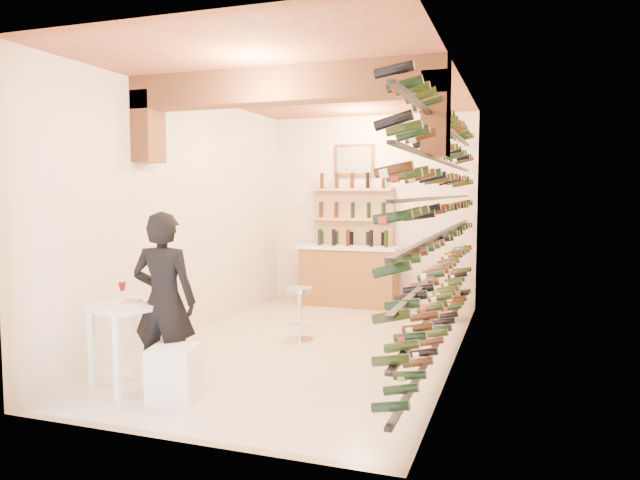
# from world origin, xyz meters

# --- Properties ---
(ground) EXTENTS (6.00, 6.00, 0.00)m
(ground) POSITION_xyz_m (0.00, 0.00, 0.00)
(ground) COLOR beige
(ground) RESTS_ON ground
(room_shell) EXTENTS (3.52, 6.02, 3.21)m
(room_shell) POSITION_xyz_m (0.00, -0.26, 2.25)
(room_shell) COLOR beige
(room_shell) RESTS_ON ground
(wine_rack) EXTENTS (0.32, 5.70, 2.56)m
(wine_rack) POSITION_xyz_m (1.53, 0.00, 1.55)
(wine_rack) COLOR black
(wine_rack) RESTS_ON ground
(back_counter) EXTENTS (1.70, 0.62, 1.29)m
(back_counter) POSITION_xyz_m (-0.30, 2.65, 0.53)
(back_counter) COLOR #8F5E2C
(back_counter) RESTS_ON ground
(back_shelving) EXTENTS (1.40, 0.31, 2.73)m
(back_shelving) POSITION_xyz_m (-0.30, 2.89, 1.17)
(back_shelving) COLOR tan
(back_shelving) RESTS_ON ground
(tasting_table) EXTENTS (0.76, 0.76, 1.02)m
(tasting_table) POSITION_xyz_m (-1.14, -2.12, 0.69)
(tasting_table) COLOR white
(tasting_table) RESTS_ON ground
(white_stool) EXTENTS (0.48, 0.48, 0.51)m
(white_stool) POSITION_xyz_m (-0.54, -2.24, 0.25)
(white_stool) COLOR white
(white_stool) RESTS_ON ground
(person) EXTENTS (0.68, 0.50, 1.73)m
(person) POSITION_xyz_m (-0.79, -2.00, 0.87)
(person) COLOR black
(person) RESTS_ON ground
(chrome_barstool) EXTENTS (0.36, 0.36, 0.69)m
(chrome_barstool) POSITION_xyz_m (-0.22, 0.16, 0.40)
(chrome_barstool) COLOR silver
(chrome_barstool) RESTS_ON ground
(crate_lower) EXTENTS (0.53, 0.45, 0.27)m
(crate_lower) POSITION_xyz_m (1.31, 2.02, 0.13)
(crate_lower) COLOR tan
(crate_lower) RESTS_ON ground
(crate_upper) EXTENTS (0.57, 0.46, 0.29)m
(crate_upper) POSITION_xyz_m (1.31, 2.02, 0.41)
(crate_upper) COLOR tan
(crate_upper) RESTS_ON crate_lower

